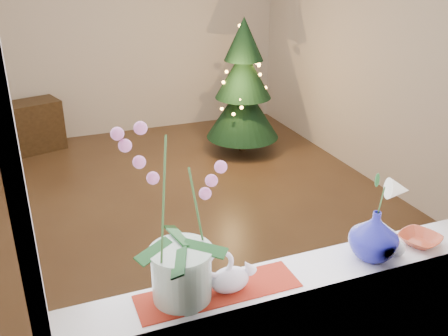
# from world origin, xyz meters

# --- Properties ---
(ground) EXTENTS (5.00, 5.00, 0.00)m
(ground) POSITION_xyz_m (0.00, 0.00, 0.00)
(ground) COLOR #3A2618
(ground) RESTS_ON ground
(wall_back) EXTENTS (4.50, 0.10, 2.70)m
(wall_back) POSITION_xyz_m (0.00, 2.50, 1.35)
(wall_back) COLOR beige
(wall_back) RESTS_ON ground
(wall_front) EXTENTS (4.50, 0.10, 2.70)m
(wall_front) POSITION_xyz_m (0.00, -2.50, 1.35)
(wall_front) COLOR beige
(wall_front) RESTS_ON ground
(wall_right) EXTENTS (0.10, 5.00, 2.70)m
(wall_right) POSITION_xyz_m (2.25, 0.00, 1.35)
(wall_right) COLOR beige
(wall_right) RESTS_ON ground
(windowsill) EXTENTS (2.20, 0.26, 0.04)m
(windowsill) POSITION_xyz_m (0.00, -2.37, 0.90)
(windowsill) COLOR white
(windowsill) RESTS_ON window_apron
(window_frame) EXTENTS (2.22, 0.06, 1.60)m
(window_frame) POSITION_xyz_m (0.00, -2.47, 1.70)
(window_frame) COLOR white
(window_frame) RESTS_ON windowsill
(runner) EXTENTS (0.70, 0.20, 0.01)m
(runner) POSITION_xyz_m (-0.38, -2.37, 0.92)
(runner) COLOR maroon
(runner) RESTS_ON windowsill
(orchid_pot) EXTENTS (0.29, 0.29, 0.77)m
(orchid_pot) POSITION_xyz_m (-0.53, -2.35, 1.31)
(orchid_pot) COLOR white
(orchid_pot) RESTS_ON windowsill
(swan) EXTENTS (0.24, 0.14, 0.20)m
(swan) POSITION_xyz_m (-0.33, -2.38, 1.02)
(swan) COLOR silver
(swan) RESTS_ON windowsill
(blue_vase) EXTENTS (0.30, 0.30, 0.27)m
(blue_vase) POSITION_xyz_m (0.38, -2.39, 1.06)
(blue_vase) COLOR #0C0E64
(blue_vase) RESTS_ON windowsill
(lily) EXTENTS (0.15, 0.09, 0.21)m
(lily) POSITION_xyz_m (0.38, -2.39, 1.30)
(lily) COLOR silver
(lily) RESTS_ON blue_vase
(paperweight) EXTENTS (0.09, 0.09, 0.08)m
(paperweight) POSITION_xyz_m (0.50, -2.42, 0.96)
(paperweight) COLOR silver
(paperweight) RESTS_ON windowsill
(amber_dish) EXTENTS (0.21, 0.21, 0.04)m
(amber_dish) POSITION_xyz_m (0.67, -2.38, 0.94)
(amber_dish) COLOR #AA4024
(amber_dish) RESTS_ON windowsill
(xmas_tree) EXTENTS (0.87, 0.87, 1.59)m
(xmas_tree) POSITION_xyz_m (1.31, 1.25, 0.79)
(xmas_tree) COLOR black
(xmas_tree) RESTS_ON ground
(side_table) EXTENTS (0.89, 0.62, 0.61)m
(side_table) POSITION_xyz_m (-1.12, 2.18, 0.30)
(side_table) COLOR black
(side_table) RESTS_ON ground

